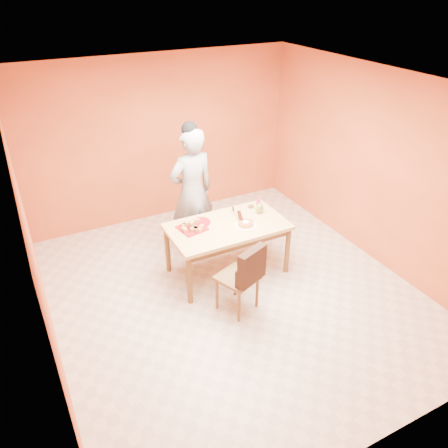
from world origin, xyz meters
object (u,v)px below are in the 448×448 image
dining_table (227,231)px  dining_chair (238,276)px  checker_tin (251,207)px  pastry_platter (192,228)px  sponge_cake (246,224)px  red_dinner_plate (200,222)px  egg_ornament (259,208)px  person (192,192)px  magenta_glass (258,202)px

dining_table → dining_chair: 0.83m
checker_tin → pastry_platter: bearing=-170.5°
pastry_platter → sponge_cake: size_ratio=1.55×
dining_chair → sponge_cake: dining_chair is taller
red_dinner_plate → sponge_cake: size_ratio=1.31×
dining_table → sponge_cake: 0.28m
dining_chair → red_dinner_plate: bearing=71.2°
dining_chair → egg_ornament: (0.81, 0.87, 0.33)m
dining_chair → checker_tin: dining_chair is taller
dining_chair → sponge_cake: size_ratio=4.59×
dining_chair → dining_table: bearing=50.4°
dining_chair → egg_ornament: size_ratio=6.42×
pastry_platter → red_dinner_plate: (0.17, 0.09, -0.00)m
sponge_cake → checker_tin: 0.54m
dining_table → checker_tin: (0.54, 0.30, 0.11)m
dining_chair → sponge_cake: 0.84m
person → sponge_cake: 0.99m
dining_table → pastry_platter: size_ratio=4.88×
person → egg_ornament: 1.00m
dining_table → red_dinner_plate: 0.39m
egg_ornament → magenta_glass: (0.12, 0.23, -0.03)m
red_dinner_plate → checker_tin: checker_tin is taller
egg_ornament → checker_tin: (-0.02, 0.20, -0.06)m
dining_chair → person: bearing=65.9°
red_dinner_plate → checker_tin: bearing=5.2°
checker_tin → red_dinner_plate: bearing=-174.8°
dining_table → pastry_platter: (-0.46, 0.13, 0.10)m
dining_table → sponge_cake: size_ratio=7.59×
pastry_platter → egg_ornament: 1.02m
checker_tin → sponge_cake: bearing=-127.5°
checker_tin → dining_chair: bearing=-126.4°
pastry_platter → person: bearing=66.0°
dining_chair → magenta_glass: size_ratio=10.82×
egg_ornament → magenta_glass: 0.26m
person → sponge_cake: size_ratio=9.13×
dining_table → sponge_cake: bearing=-31.8°
sponge_cake → egg_ornament: bearing=32.8°
sponge_cake → egg_ornament: (0.35, 0.23, 0.04)m
magenta_glass → dining_table: bearing=-154.6°
person → magenta_glass: bearing=146.1°
dining_table → checker_tin: checker_tin is taller
pastry_platter → magenta_glass: 1.16m
egg_ornament → magenta_glass: egg_ornament is taller
dining_chair → magenta_glass: (0.93, 1.09, 0.30)m
dining_table → red_dinner_plate: red_dinner_plate is taller
dining_table → person: (-0.18, 0.76, 0.30)m
person → magenta_glass: (0.86, -0.44, -0.16)m
sponge_cake → egg_ornament: 0.42m
checker_tin → person: bearing=147.3°
red_dinner_plate → egg_ornament: egg_ornament is taller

